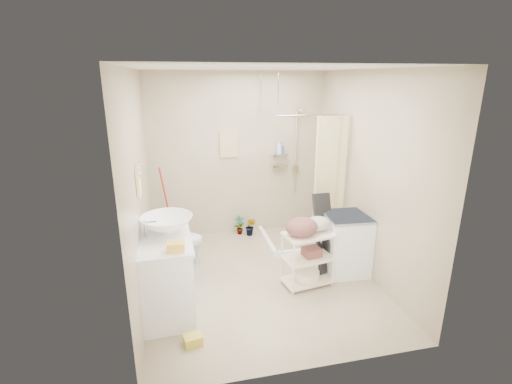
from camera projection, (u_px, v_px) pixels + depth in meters
floor at (261, 279)px, 4.81m from camera, size 3.20×3.20×0.00m
ceiling at (262, 68)px, 4.03m from camera, size 2.80×3.20×0.04m
wall_back at (238, 156)px, 5.91m from camera, size 2.80×0.04×2.60m
wall_front at (308, 237)px, 2.93m from camera, size 2.80×0.04×2.60m
wall_left at (139, 190)px, 4.13m from camera, size 0.04×3.20×2.60m
wall_right at (368, 176)px, 4.71m from camera, size 0.04×3.20×2.60m
vanity at (167, 274)px, 4.06m from camera, size 0.60×1.03×0.89m
sink at (167, 224)px, 4.00m from camera, size 0.65×0.65×0.19m
counter_basket at (176, 247)px, 3.60m from camera, size 0.17×0.14×0.09m
floor_basket at (193, 338)px, 3.62m from camera, size 0.29×0.24×0.14m
toilet at (176, 242)px, 5.04m from camera, size 0.75×0.48×0.73m
mop at (164, 205)px, 5.70m from camera, size 0.13×0.13×1.24m
potted_plant_a at (239, 225)px, 6.12m from camera, size 0.19×0.14×0.32m
potted_plant_b at (251, 227)px, 6.08m from camera, size 0.22×0.21×0.31m
hanging_towel at (229, 144)px, 5.80m from camera, size 0.28×0.03×0.42m
towel_ring at (138, 180)px, 3.89m from camera, size 0.04×0.22×0.34m
tp_holder at (148, 236)px, 4.35m from camera, size 0.08×0.12×0.14m
shower at (299, 177)px, 5.65m from camera, size 1.10×1.10×2.10m
shampoo_bottle_a at (279, 147)px, 5.92m from camera, size 0.11×0.11×0.22m
shampoo_bottle_b at (281, 148)px, 5.95m from camera, size 0.10×0.10×0.18m
washing_machine at (345, 244)px, 4.90m from camera, size 0.58×0.60×0.80m
laundry_rack at (308, 254)px, 4.58m from camera, size 0.65×0.45×0.83m
ironing_board at (324, 233)px, 4.87m from camera, size 0.32×0.21×1.09m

